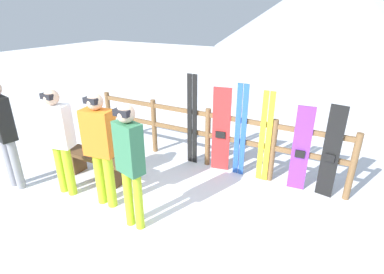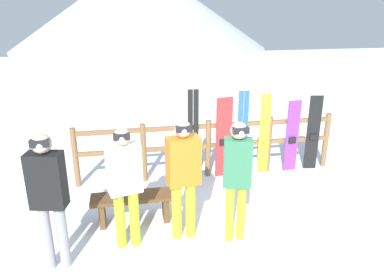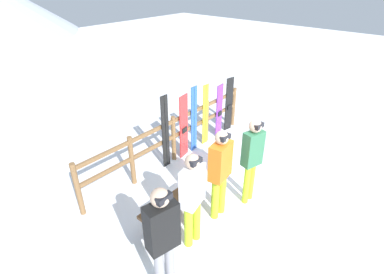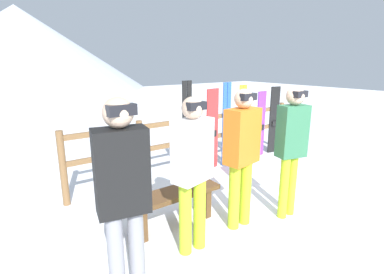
% 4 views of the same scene
% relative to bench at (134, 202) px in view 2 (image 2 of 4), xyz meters
% --- Properties ---
extents(ground_plane, '(40.00, 40.00, 0.00)m').
position_rel_bench_xyz_m(ground_plane, '(1.45, -0.48, -0.33)').
color(ground_plane, white).
extents(mountain_backdrop, '(18.00, 18.00, 6.00)m').
position_rel_bench_xyz_m(mountain_backdrop, '(1.45, 23.37, 2.67)').
color(mountain_backdrop, '#B2BCD1').
rests_on(mountain_backdrop, ground).
extents(fence, '(4.91, 0.10, 1.11)m').
position_rel_bench_xyz_m(fence, '(1.45, 1.37, 0.32)').
color(fence, brown).
rests_on(fence, ground).
extents(bench, '(1.26, 0.36, 0.45)m').
position_rel_bench_xyz_m(bench, '(0.00, 0.00, 0.00)').
color(bench, brown).
rests_on(bench, ground).
extents(person_orange, '(0.47, 0.30, 1.73)m').
position_rel_bench_xyz_m(person_orange, '(0.67, -0.50, 0.67)').
color(person_orange, '#B7D826').
rests_on(person_orange, ground).
extents(person_white, '(0.47, 0.33, 1.70)m').
position_rel_bench_xyz_m(person_white, '(-0.11, -0.57, 0.66)').
color(person_white, '#B7D826').
rests_on(person_white, ground).
extents(person_black, '(0.45, 0.31, 1.78)m').
position_rel_bench_xyz_m(person_black, '(-0.99, -0.85, 0.72)').
color(person_black, gray).
rests_on(person_black, ground).
extents(person_plaid_green, '(0.41, 0.29, 1.73)m').
position_rel_bench_xyz_m(person_plaid_green, '(1.36, -0.70, 0.70)').
color(person_plaid_green, '#B7D826').
rests_on(person_plaid_green, ground).
extents(ski_pair_black, '(0.19, 0.02, 1.71)m').
position_rel_bench_xyz_m(ski_pair_black, '(1.15, 1.32, 0.52)').
color(ski_pair_black, black).
rests_on(ski_pair_black, ground).
extents(snowboard_red, '(0.32, 0.10, 1.54)m').
position_rel_bench_xyz_m(snowboard_red, '(1.74, 1.31, 0.43)').
color(snowboard_red, red).
rests_on(snowboard_red, ground).
extents(ski_pair_blue, '(0.20, 0.02, 1.64)m').
position_rel_bench_xyz_m(ski_pair_blue, '(2.09, 1.32, 0.49)').
color(ski_pair_blue, blue).
rests_on(ski_pair_blue, ground).
extents(ski_pair_yellow, '(0.19, 0.02, 1.58)m').
position_rel_bench_xyz_m(ski_pair_yellow, '(2.52, 1.32, 0.46)').
color(ski_pair_yellow, yellow).
rests_on(ski_pair_yellow, ground).
extents(snowboard_purple, '(0.27, 0.07, 1.42)m').
position_rel_bench_xyz_m(snowboard_purple, '(3.10, 1.31, 0.37)').
color(snowboard_purple, purple).
rests_on(snowboard_purple, ground).
extents(snowboard_black_stripe, '(0.25, 0.09, 1.49)m').
position_rel_bench_xyz_m(snowboard_black_stripe, '(3.53, 1.31, 0.41)').
color(snowboard_black_stripe, black).
rests_on(snowboard_black_stripe, ground).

